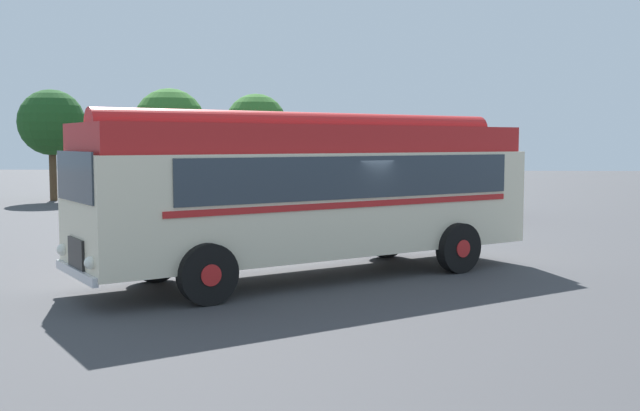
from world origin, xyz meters
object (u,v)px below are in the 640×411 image
(car_mid_left, at_px, (387,194))
(box_van, at_px, (458,181))
(car_near_left, at_px, (320,194))
(vintage_bus, at_px, (315,188))

(car_mid_left, bearing_deg, box_van, 4.15)
(car_mid_left, bearing_deg, car_near_left, 179.46)
(car_mid_left, relative_size, box_van, 0.73)
(car_near_left, height_order, car_mid_left, same)
(car_near_left, xyz_separation_m, box_van, (5.35, 0.18, 0.52))
(car_near_left, bearing_deg, vintage_bus, -87.01)
(vintage_bus, distance_m, car_near_left, 13.31)
(car_mid_left, distance_m, box_van, 2.81)
(vintage_bus, xyz_separation_m, box_van, (4.65, 13.42, -0.53))
(car_mid_left, height_order, box_van, box_van)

